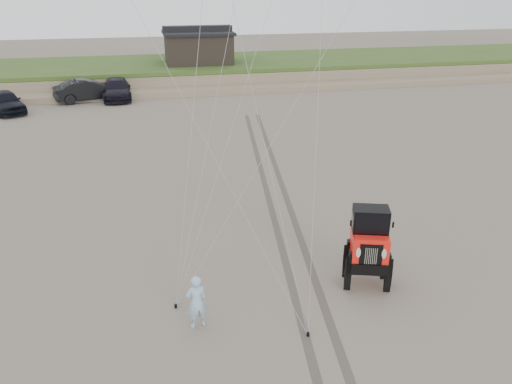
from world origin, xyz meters
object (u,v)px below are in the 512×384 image
jeep (368,256)px  man (196,302)px  truck_a (5,102)px  truck_b (88,90)px  truck_c (117,89)px  cabin (198,46)px

jeep → man: 5.50m
truck_a → truck_b: 6.17m
truck_c → man: 30.72m
jeep → truck_b: bearing=128.0°
truck_c → jeep: 30.85m
truck_b → truck_c: bearing=-99.4°
truck_a → truck_b: (5.55, 2.69, 0.06)m
jeep → man: (-5.43, -0.90, -0.22)m
man → cabin: bearing=-108.1°
cabin → truck_b: size_ratio=1.23×
truck_b → man: 30.73m
cabin → truck_c: cabin is taller
truck_b → truck_c: 2.23m
truck_b → jeep: size_ratio=0.94×
truck_b → truck_c: truck_b is taller
truck_a → man: 29.62m
truck_a → jeep: size_ratio=0.85×
cabin → truck_a: (-15.23, -9.42, -2.44)m
truck_c → man: size_ratio=3.35×
truck_a → truck_c: bearing=-5.6°
truck_a → jeep: bearing=-85.3°
truck_c → truck_a: bearing=-161.1°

